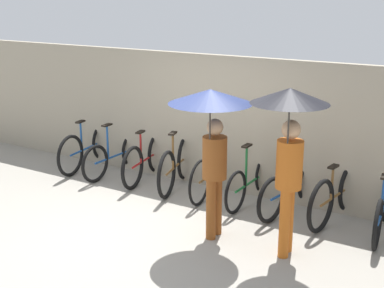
{
  "coord_description": "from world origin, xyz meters",
  "views": [
    {
      "loc": [
        3.95,
        -5.25,
        3.15
      ],
      "look_at": [
        0.0,
        1.19,
        1.0
      ],
      "focal_mm": 50.0,
      "sensor_mm": 36.0,
      "label": 1
    }
  ],
  "objects_px": {
    "parked_bicycle_5": "(251,181)",
    "pedestrian_center": "(289,130)",
    "parked_bicycle_0": "(88,147)",
    "parked_bicycle_8": "(383,209)",
    "parked_bicycle_6": "(292,188)",
    "parked_bicycle_2": "(146,159)",
    "parked_bicycle_1": "(115,155)",
    "parked_bicycle_3": "(176,165)",
    "parked_bicycle_4": "(214,171)",
    "pedestrian_leading": "(212,121)",
    "parked_bicycle_7": "(336,195)"
  },
  "relations": [
    {
      "from": "parked_bicycle_5",
      "to": "pedestrian_center",
      "type": "height_order",
      "value": "pedestrian_center"
    },
    {
      "from": "parked_bicycle_5",
      "to": "parked_bicycle_0",
      "type": "bearing_deg",
      "value": 90.64
    },
    {
      "from": "parked_bicycle_5",
      "to": "parked_bicycle_8",
      "type": "relative_size",
      "value": 1.0
    },
    {
      "from": "parked_bicycle_0",
      "to": "parked_bicycle_5",
      "type": "distance_m",
      "value": 3.32
    },
    {
      "from": "parked_bicycle_6",
      "to": "parked_bicycle_2",
      "type": "bearing_deg",
      "value": 99.96
    },
    {
      "from": "parked_bicycle_1",
      "to": "parked_bicycle_6",
      "type": "relative_size",
      "value": 0.99
    },
    {
      "from": "parked_bicycle_2",
      "to": "parked_bicycle_5",
      "type": "height_order",
      "value": "same"
    },
    {
      "from": "parked_bicycle_3",
      "to": "parked_bicycle_6",
      "type": "distance_m",
      "value": 2.0
    },
    {
      "from": "parked_bicycle_6",
      "to": "parked_bicycle_4",
      "type": "bearing_deg",
      "value": 98.95
    },
    {
      "from": "parked_bicycle_1",
      "to": "parked_bicycle_2",
      "type": "bearing_deg",
      "value": -88.88
    },
    {
      "from": "pedestrian_leading",
      "to": "pedestrian_center",
      "type": "distance_m",
      "value": 1.01
    },
    {
      "from": "pedestrian_center",
      "to": "parked_bicycle_5",
      "type": "bearing_deg",
      "value": -58.44
    },
    {
      "from": "parked_bicycle_7",
      "to": "pedestrian_center",
      "type": "distance_m",
      "value": 1.88
    },
    {
      "from": "parked_bicycle_0",
      "to": "parked_bicycle_2",
      "type": "relative_size",
      "value": 1.07
    },
    {
      "from": "parked_bicycle_1",
      "to": "parked_bicycle_4",
      "type": "relative_size",
      "value": 0.98
    },
    {
      "from": "parked_bicycle_7",
      "to": "pedestrian_center",
      "type": "bearing_deg",
      "value": 178.75
    },
    {
      "from": "parked_bicycle_3",
      "to": "parked_bicycle_7",
      "type": "relative_size",
      "value": 0.98
    },
    {
      "from": "parked_bicycle_2",
      "to": "pedestrian_center",
      "type": "distance_m",
      "value": 3.62
    },
    {
      "from": "parked_bicycle_2",
      "to": "parked_bicycle_4",
      "type": "xyz_separation_m",
      "value": [
        1.33,
        0.03,
        -0.0
      ]
    },
    {
      "from": "parked_bicycle_4",
      "to": "parked_bicycle_1",
      "type": "bearing_deg",
      "value": 86.0
    },
    {
      "from": "parked_bicycle_0",
      "to": "parked_bicycle_7",
      "type": "bearing_deg",
      "value": -97.68
    },
    {
      "from": "parked_bicycle_8",
      "to": "parked_bicycle_1",
      "type": "bearing_deg",
      "value": 83.07
    },
    {
      "from": "parked_bicycle_4",
      "to": "parked_bicycle_8",
      "type": "bearing_deg",
      "value": -97.69
    },
    {
      "from": "parked_bicycle_2",
      "to": "pedestrian_leading",
      "type": "relative_size",
      "value": 0.84
    },
    {
      "from": "parked_bicycle_0",
      "to": "parked_bicycle_3",
      "type": "bearing_deg",
      "value": -99.41
    },
    {
      "from": "parked_bicycle_2",
      "to": "parked_bicycle_3",
      "type": "relative_size",
      "value": 1.0
    },
    {
      "from": "parked_bicycle_3",
      "to": "parked_bicycle_4",
      "type": "distance_m",
      "value": 0.67
    },
    {
      "from": "parked_bicycle_2",
      "to": "parked_bicycle_4",
      "type": "relative_size",
      "value": 0.96
    },
    {
      "from": "parked_bicycle_2",
      "to": "parked_bicycle_7",
      "type": "xyz_separation_m",
      "value": [
        3.32,
        0.02,
        0.01
      ]
    },
    {
      "from": "parked_bicycle_0",
      "to": "parked_bicycle_2",
      "type": "bearing_deg",
      "value": -98.27
    },
    {
      "from": "parked_bicycle_0",
      "to": "pedestrian_center",
      "type": "bearing_deg",
      "value": -115.32
    },
    {
      "from": "parked_bicycle_1",
      "to": "pedestrian_center",
      "type": "height_order",
      "value": "pedestrian_center"
    },
    {
      "from": "parked_bicycle_6",
      "to": "parked_bicycle_8",
      "type": "height_order",
      "value": "parked_bicycle_8"
    },
    {
      "from": "parked_bicycle_1",
      "to": "parked_bicycle_4",
      "type": "distance_m",
      "value": 1.99
    },
    {
      "from": "parked_bicycle_0",
      "to": "parked_bicycle_8",
      "type": "bearing_deg",
      "value": -98.89
    },
    {
      "from": "parked_bicycle_3",
      "to": "parked_bicycle_1",
      "type": "bearing_deg",
      "value": 74.25
    },
    {
      "from": "parked_bicycle_0",
      "to": "parked_bicycle_4",
      "type": "xyz_separation_m",
      "value": [
        2.66,
        0.02,
        -0.01
      ]
    },
    {
      "from": "parked_bicycle_5",
      "to": "parked_bicycle_8",
      "type": "bearing_deg",
      "value": -92.85
    },
    {
      "from": "parked_bicycle_2",
      "to": "parked_bicycle_4",
      "type": "height_order",
      "value": "parked_bicycle_2"
    },
    {
      "from": "parked_bicycle_1",
      "to": "pedestrian_leading",
      "type": "xyz_separation_m",
      "value": [
        2.76,
        -1.41,
        1.25
      ]
    },
    {
      "from": "parked_bicycle_4",
      "to": "parked_bicycle_7",
      "type": "bearing_deg",
      "value": -95.36
    },
    {
      "from": "parked_bicycle_0",
      "to": "parked_bicycle_2",
      "type": "height_order",
      "value": "parked_bicycle_0"
    },
    {
      "from": "parked_bicycle_0",
      "to": "parked_bicycle_7",
      "type": "relative_size",
      "value": 1.05
    },
    {
      "from": "parked_bicycle_0",
      "to": "parked_bicycle_7",
      "type": "height_order",
      "value": "parked_bicycle_0"
    },
    {
      "from": "parked_bicycle_7",
      "to": "parked_bicycle_6",
      "type": "bearing_deg",
      "value": 98.08
    },
    {
      "from": "parked_bicycle_3",
      "to": "parked_bicycle_8",
      "type": "distance_m",
      "value": 3.32
    },
    {
      "from": "parked_bicycle_7",
      "to": "parked_bicycle_8",
      "type": "bearing_deg",
      "value": -92.2
    },
    {
      "from": "parked_bicycle_0",
      "to": "parked_bicycle_4",
      "type": "height_order",
      "value": "parked_bicycle_0"
    },
    {
      "from": "parked_bicycle_4",
      "to": "parked_bicycle_6",
      "type": "distance_m",
      "value": 1.33
    },
    {
      "from": "parked_bicycle_0",
      "to": "parked_bicycle_2",
      "type": "distance_m",
      "value": 1.33
    }
  ]
}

